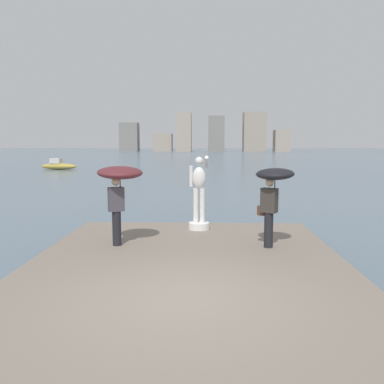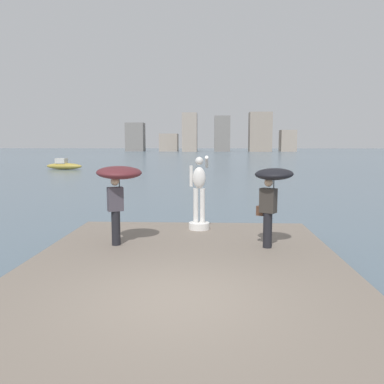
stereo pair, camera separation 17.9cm
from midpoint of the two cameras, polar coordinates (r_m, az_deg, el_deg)
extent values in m
plane|color=slate|center=(46.65, 1.22, 3.18)|extent=(400.00, 400.00, 0.00)
cube|color=slate|center=(8.77, -1.33, -11.60)|extent=(6.99, 9.51, 0.40)
cylinder|color=white|center=(12.31, 0.57, -4.76)|extent=(0.63, 0.63, 0.20)
cylinder|color=white|center=(12.20, 0.10, -1.91)|extent=(0.15, 0.15, 1.04)
cylinder|color=white|center=(12.20, 1.04, -1.92)|extent=(0.15, 0.15, 1.04)
ellipsoid|color=white|center=(12.10, 0.58, 2.01)|extent=(0.38, 0.26, 0.64)
sphere|color=white|center=(12.07, 0.58, 4.38)|extent=(0.24, 0.24, 0.24)
cylinder|color=white|center=(12.10, -0.56, 2.25)|extent=(0.10, 0.10, 0.62)
cylinder|color=white|center=(12.33, 1.63, 4.22)|extent=(0.10, 0.59, 0.40)
cylinder|color=black|center=(10.50, -10.98, -5.00)|extent=(0.22, 0.22, 0.88)
cube|color=#47424C|center=(10.38, -11.07, -1.00)|extent=(0.45, 0.37, 0.60)
sphere|color=beige|center=(10.33, -11.13, 1.45)|extent=(0.21, 0.21, 0.21)
cylinder|color=#262626|center=(10.40, -10.51, 0.80)|extent=(0.02, 0.02, 0.54)
ellipsoid|color=#5B2328|center=(10.38, -10.55, 2.69)|extent=(1.51, 1.52, 0.38)
cylinder|color=black|center=(10.28, 10.18, -5.24)|extent=(0.22, 0.22, 0.88)
cube|color=#38332D|center=(10.15, 10.27, -1.16)|extent=(0.45, 0.41, 0.60)
sphere|color=beige|center=(10.10, 10.32, 1.35)|extent=(0.21, 0.21, 0.21)
cylinder|color=#262626|center=(10.10, 11.02, 0.60)|extent=(0.02, 0.02, 0.53)
ellipsoid|color=black|center=(10.07, 11.06, 2.49)|extent=(1.29, 1.29, 0.33)
cube|color=#513323|center=(10.30, 9.16, -2.59)|extent=(0.21, 0.18, 0.24)
ellipsoid|color=#B2993D|center=(48.93, -18.24, 3.44)|extent=(4.47, 1.81, 0.72)
cube|color=beige|center=(49.06, -18.60, 4.14)|extent=(1.31, 1.04, 0.60)
cube|color=gray|center=(155.53, -8.79, 7.61)|extent=(6.78, 5.71, 10.57)
cube|color=#A89989|center=(154.95, -4.10, 6.93)|extent=(6.83, 6.16, 6.57)
cube|color=#A89989|center=(148.32, -1.15, 8.34)|extent=(5.26, 7.12, 13.74)
cube|color=gray|center=(151.09, 3.39, 8.13)|extent=(5.66, 7.74, 12.81)
cube|color=gray|center=(149.76, 8.67, 8.30)|extent=(7.88, 6.86, 13.98)
cube|color=#A89989|center=(153.53, 12.42, 7.02)|extent=(5.58, 5.86, 7.78)
camera|label=1|loc=(0.09, -90.43, -0.05)|focal=38.08mm
camera|label=2|loc=(0.09, 89.57, 0.05)|focal=38.08mm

